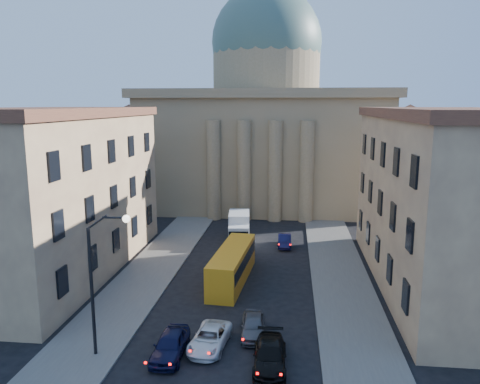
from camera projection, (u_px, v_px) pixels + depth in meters
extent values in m
cube|color=#57544F|center=(134.00, 290.00, 38.17)|extent=(5.00, 60.00, 0.15)
cube|color=#57544F|center=(346.00, 299.00, 36.34)|extent=(5.00, 60.00, 0.15)
cube|color=#7B6A4B|center=(265.00, 150.00, 72.91)|extent=(34.00, 26.00, 16.00)
cube|color=#7B6A4B|center=(266.00, 95.00, 71.36)|extent=(35.50, 27.50, 1.20)
cylinder|color=#7B6A4B|center=(266.00, 71.00, 70.70)|extent=(16.00, 16.00, 8.00)
sphere|color=#486256|center=(267.00, 43.00, 69.96)|extent=(16.40, 16.40, 16.40)
cube|color=#7B6A4B|center=(132.00, 165.00, 73.68)|extent=(13.00, 13.00, 11.00)
cone|color=#502C22|center=(130.00, 117.00, 72.30)|extent=(26.02, 26.02, 4.00)
cube|color=#7B6A4B|center=(406.00, 169.00, 69.16)|extent=(13.00, 13.00, 11.00)
cone|color=#502C22|center=(410.00, 118.00, 67.77)|extent=(26.02, 26.02, 4.00)
cylinder|color=#7B6A4B|center=(214.00, 170.00, 60.94)|extent=(1.80, 1.80, 13.00)
cylinder|color=#7B6A4B|center=(244.00, 171.00, 60.51)|extent=(1.80, 1.80, 13.00)
cylinder|color=#7B6A4B|center=(275.00, 171.00, 60.08)|extent=(1.80, 1.80, 13.00)
cylinder|color=#7B6A4B|center=(306.00, 172.00, 59.65)|extent=(1.80, 1.80, 13.00)
cube|color=tan|center=(54.00, 195.00, 41.71)|extent=(11.00, 26.00, 14.00)
cube|color=#502C22|center=(48.00, 112.00, 40.37)|extent=(11.60, 26.60, 0.80)
cube|color=tan|center=(450.00, 204.00, 38.05)|extent=(11.00, 26.00, 14.00)
cube|color=#502C22|center=(458.00, 113.00, 36.70)|extent=(11.60, 26.60, 0.80)
cylinder|color=black|center=(92.00, 293.00, 27.57)|extent=(0.20, 0.20, 8.00)
cylinder|color=black|center=(97.00, 222.00, 26.70)|extent=(1.30, 0.12, 0.96)
cylinder|color=black|center=(113.00, 218.00, 26.54)|extent=(1.30, 0.12, 0.12)
sphere|color=white|center=(126.00, 219.00, 26.47)|extent=(0.44, 0.44, 0.44)
imported|color=black|center=(170.00, 345.00, 28.12)|extent=(1.80, 4.42, 1.50)
imported|color=silver|center=(210.00, 338.00, 29.16)|extent=(2.51, 4.64, 1.24)
imported|color=black|center=(270.00, 355.00, 27.07)|extent=(2.04, 4.73, 1.36)
imported|color=#4D4E53|center=(253.00, 326.00, 30.69)|extent=(1.89, 4.08, 1.35)
imported|color=black|center=(285.00, 241.00, 49.92)|extent=(1.43, 3.92, 1.28)
cube|color=orange|center=(232.00, 265.00, 39.99)|extent=(3.09, 10.29, 2.86)
cube|color=black|center=(232.00, 260.00, 39.91)|extent=(3.10, 9.75, 1.01)
cylinder|color=black|center=(211.00, 292.00, 36.78)|extent=(0.35, 0.94, 0.92)
cylinder|color=black|center=(234.00, 294.00, 36.44)|extent=(0.35, 0.94, 0.92)
cylinder|color=black|center=(231.00, 261.00, 43.90)|extent=(0.35, 0.94, 0.92)
cylinder|color=black|center=(250.00, 263.00, 43.57)|extent=(0.35, 0.94, 0.92)
cube|color=silver|center=(239.00, 236.00, 49.99)|extent=(2.36, 2.45, 2.26)
cube|color=black|center=(239.00, 236.00, 48.88)|extent=(2.07, 0.30, 1.04)
cube|color=silver|center=(239.00, 225.00, 52.40)|extent=(2.61, 4.15, 2.92)
cylinder|color=black|center=(230.00, 243.00, 49.77)|extent=(0.34, 0.87, 0.85)
cylinder|color=black|center=(247.00, 243.00, 49.74)|extent=(0.34, 0.87, 0.85)
cylinder|color=black|center=(231.00, 234.00, 53.47)|extent=(0.34, 0.87, 0.85)
cylinder|color=black|center=(248.00, 234.00, 53.44)|extent=(0.34, 0.87, 0.85)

